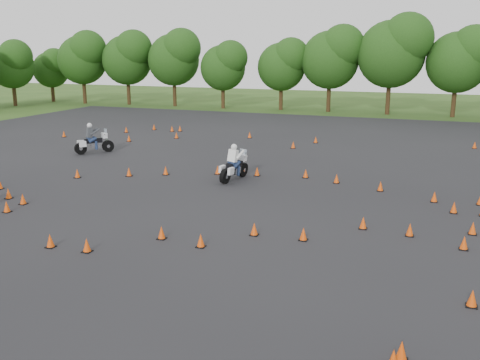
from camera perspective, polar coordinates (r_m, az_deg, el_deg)
The scene contains 6 objects.
ground at distance 19.37m, azimuth -4.13°, elevation -6.11°, with size 140.00×140.00×0.00m, color #2D5119.
asphalt_pad at distance 24.70m, azimuth 1.61°, elevation -1.65°, with size 62.00×62.00×0.00m, color black.
treeline at distance 52.39m, azimuth 16.19°, elevation 11.20°, with size 87.09×32.26×11.11m.
traffic_cones at distance 23.94m, azimuth -0.51°, elevation -1.59°, with size 36.23×32.85×0.45m.
rider_grey at distance 35.83m, azimuth -15.32°, elevation 4.34°, with size 2.55×0.78×1.97m, color #36393C, non-canonical shape.
rider_white at distance 27.37m, azimuth -0.69°, elevation 1.96°, with size 2.50×0.77×1.93m, color white, non-canonical shape.
Camera 1 is at (7.59, -16.56, 6.59)m, focal length 40.00 mm.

